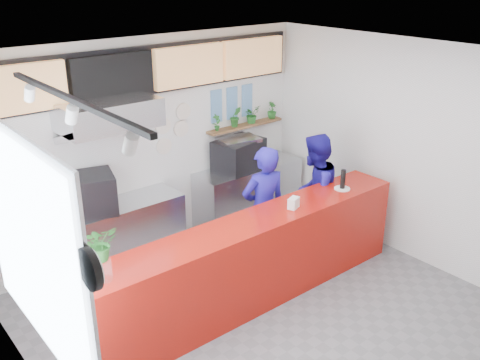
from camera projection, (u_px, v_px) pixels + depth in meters
floor at (271, 317)px, 6.29m from camera, size 5.00×5.00×0.00m
ceiling at (278, 60)px, 5.16m from camera, size 5.00×5.00×0.00m
wall_back at (154, 144)px, 7.51m from camera, size 5.00×0.00×5.00m
wall_left at (44, 284)px, 4.26m from camera, size 0.00×5.00×5.00m
wall_right at (411, 153)px, 7.19m from camera, size 0.00×5.00×5.00m
service_counter at (249, 263)px, 6.37m from camera, size 4.50×0.60×1.10m
cream_band at (149, 66)px, 7.09m from camera, size 5.00×0.02×0.80m
prep_bench at (118, 235)px, 7.23m from camera, size 1.80×0.60×0.90m
panini_oven at (92, 194)px, 6.78m from camera, size 0.70×0.70×0.51m
extraction_hood at (108, 114)px, 6.55m from camera, size 1.20×0.70×0.35m
hood_lip at (110, 130)px, 6.62m from camera, size 1.20×0.69×0.31m
right_bench at (248, 192)px, 8.58m from camera, size 1.80×0.60×0.90m
espresso_machine at (239, 155)px, 8.20m from camera, size 0.82×0.65×0.47m
espresso_tray at (239, 140)px, 8.11m from camera, size 0.66×0.51×0.06m
herb_shelf at (245, 126)px, 8.38m from camera, size 1.40×0.18×0.04m
menu_board_far_left at (18, 89)px, 6.01m from camera, size 1.10×0.10×0.55m
menu_board_mid_left at (112, 76)px, 6.69m from camera, size 1.10×0.10×0.55m
menu_board_mid_right at (189, 66)px, 7.37m from camera, size 1.10×0.10×0.55m
menu_board_far_right at (253, 57)px, 8.05m from camera, size 1.10×0.10×0.55m
soffit at (150, 70)px, 7.09m from camera, size 4.80×0.04×0.65m
window_pane at (30, 246)px, 4.41m from camera, size 0.04×2.20×1.90m
window_frame at (33, 245)px, 4.43m from camera, size 0.03×2.30×2.00m
wall_clock_rim at (90, 269)px, 3.43m from camera, size 0.05×0.30×0.30m
wall_clock_face at (94, 267)px, 3.45m from camera, size 0.02×0.26×0.26m
track_rail at (70, 99)px, 3.95m from camera, size 0.05×2.40×0.04m
dec_plate_a at (163, 126)px, 7.49m from camera, size 0.24×0.03×0.24m
dec_plate_b at (181, 129)px, 7.70m from camera, size 0.24×0.03×0.24m
dec_plate_c at (164, 146)px, 7.60m from camera, size 0.24×0.03×0.24m
dec_plate_d at (183, 111)px, 7.64m from camera, size 0.24×0.03×0.24m
photo_frame_a at (216, 98)px, 7.96m from camera, size 0.20×0.02×0.25m
photo_frame_b at (232, 95)px, 8.13m from camera, size 0.20×0.02×0.25m
photo_frame_c at (247, 92)px, 8.31m from camera, size 0.20×0.02×0.25m
photo_frame_d at (217, 114)px, 8.05m from camera, size 0.20×0.02×0.25m
photo_frame_e at (232, 111)px, 8.23m from camera, size 0.20×0.02×0.25m
photo_frame_f at (247, 108)px, 8.40m from camera, size 0.20×0.02×0.25m
staff_center at (264, 209)px, 7.01m from camera, size 0.71×0.54×1.73m
staff_right at (314, 194)px, 7.49m from camera, size 0.99×0.86×1.73m
herb_a at (217, 123)px, 8.00m from camera, size 0.15×0.12×0.26m
herb_b at (236, 117)px, 8.20m from camera, size 0.21×0.19×0.32m
herb_c at (252, 114)px, 8.40m from camera, size 0.28×0.25×0.28m
herb_d at (272, 110)px, 8.65m from camera, size 0.18×0.17×0.27m
glass_vase at (103, 270)px, 5.00m from camera, size 0.20×0.20×0.20m
basil_vase at (100, 243)px, 4.89m from camera, size 0.31×0.27×0.33m
napkin_holder at (294, 203)px, 6.48m from camera, size 0.18×0.14×0.13m
white_plate at (342, 189)px, 7.04m from camera, size 0.22×0.22×0.02m
pepper_mill at (343, 179)px, 6.99m from camera, size 0.07×0.07×0.26m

